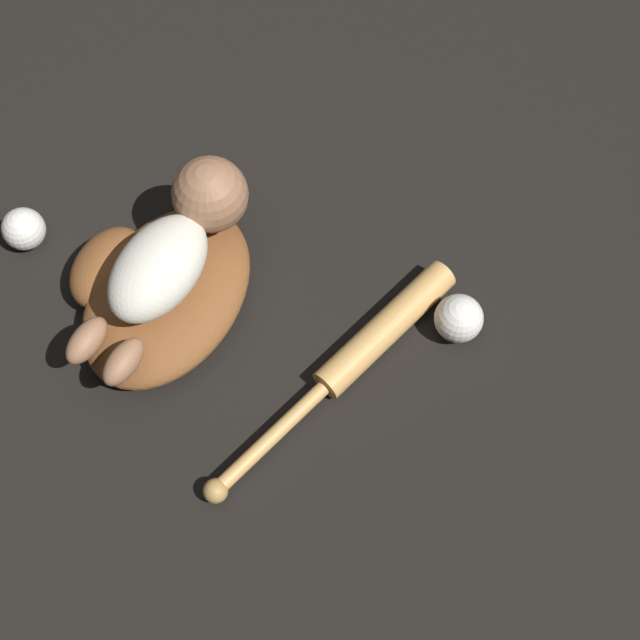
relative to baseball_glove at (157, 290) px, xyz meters
The scene contains 6 objects.
ground_plane 0.09m from the baseball_glove, 134.49° to the right, with size 6.00×6.00×0.00m, color black.
baseball_glove is the anchor object (origin of this frame).
baby_figure 0.10m from the baseball_glove, 24.13° to the right, with size 0.38×0.13×0.12m.
baseball_bat 0.33m from the baseball_glove, 78.97° to the right, with size 0.49×0.18×0.05m.
baseball 0.46m from the baseball_glove, 67.93° to the right, with size 0.07×0.07×0.07m.
baseball_spare 0.25m from the baseball_glove, 91.19° to the left, with size 0.07×0.07×0.07m.
Camera 1 is at (-0.37, -0.45, 1.25)m, focal length 50.00 mm.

